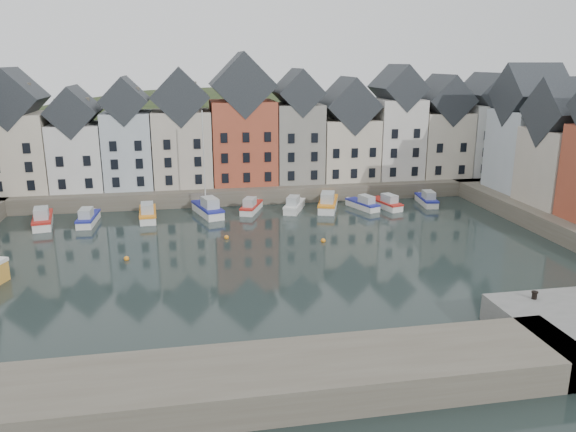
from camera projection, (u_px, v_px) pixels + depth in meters
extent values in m
plane|color=black|center=(275.00, 261.00, 53.65)|extent=(260.00, 260.00, 0.00)
cube|color=#544D40|center=(242.00, 185.00, 81.81)|extent=(90.00, 16.00, 2.00)
cube|color=#544D40|center=(159.00, 391.00, 30.77)|extent=(50.00, 6.00, 2.00)
ellipsoid|color=#202E17|center=(230.00, 251.00, 111.51)|extent=(153.60, 70.40, 64.00)
sphere|color=#1E3115|center=(148.00, 120.00, 97.15)|extent=(5.77, 5.77, 5.77)
sphere|color=#1E3115|center=(348.00, 114.00, 113.42)|extent=(5.27, 5.27, 5.27)
sphere|color=#1E3115|center=(392.00, 118.00, 108.50)|extent=(5.07, 5.07, 5.07)
sphere|color=#1E3115|center=(302.00, 120.00, 106.38)|extent=(5.01, 5.01, 5.01)
sphere|color=#1E3115|center=(13.00, 131.00, 98.93)|extent=(3.94, 3.94, 3.94)
sphere|color=#1E3115|center=(365.00, 115.00, 113.58)|extent=(5.21, 5.21, 5.21)
sphere|color=#1E3115|center=(236.00, 116.00, 107.36)|extent=(5.45, 5.45, 5.45)
sphere|color=#1E3115|center=(434.00, 124.00, 104.15)|extent=(4.49, 4.49, 4.49)
cube|color=beige|center=(20.00, 152.00, 73.19)|extent=(7.67, 8.00, 10.07)
cube|color=#202428|center=(13.00, 98.00, 71.34)|extent=(7.67, 8.16, 7.67)
cube|color=silver|center=(79.00, 156.00, 74.66)|extent=(6.56, 8.00, 8.61)
cube|color=#202428|center=(74.00, 111.00, 73.08)|extent=(6.56, 8.16, 6.56)
cube|color=#AEB9C1|center=(129.00, 149.00, 75.62)|extent=(6.20, 8.00, 10.02)
cube|color=#202428|center=(125.00, 100.00, 73.87)|extent=(6.20, 8.16, 6.20)
cube|color=#B8AC9B|center=(182.00, 148.00, 76.86)|extent=(7.70, 8.00, 10.08)
cube|color=#202428|center=(180.00, 96.00, 75.01)|extent=(7.70, 8.16, 7.70)
cube|color=#A5462F|center=(243.00, 142.00, 78.16)|extent=(8.69, 8.00, 11.28)
cube|color=#202428|center=(242.00, 85.00, 76.09)|extent=(8.69, 8.16, 8.69)
cube|color=gray|center=(297.00, 142.00, 79.58)|extent=(6.43, 8.00, 10.78)
cube|color=#202428|center=(297.00, 92.00, 77.72)|extent=(6.43, 8.16, 6.43)
cube|color=beige|center=(346.00, 149.00, 81.16)|extent=(7.88, 8.00, 8.56)
cube|color=#202428|center=(348.00, 105.00, 79.50)|extent=(7.88, 8.16, 7.88)
cube|color=beige|center=(395.00, 138.00, 82.09)|extent=(6.50, 8.00, 11.27)
cube|color=#202428|center=(398.00, 87.00, 80.16)|extent=(6.50, 8.16, 6.50)
cube|color=beige|center=(439.00, 143.00, 83.58)|extent=(7.23, 8.00, 9.32)
cube|color=#202428|center=(442.00, 99.00, 81.86)|extent=(7.23, 8.16, 7.23)
cube|color=silver|center=(482.00, 139.00, 84.65)|extent=(6.18, 8.00, 10.32)
cube|color=#202428|center=(486.00, 94.00, 82.87)|extent=(6.18, 8.16, 6.18)
cube|color=#AEB9C1|center=(526.00, 151.00, 73.47)|extent=(7.47, 8.00, 10.38)
cube|color=#202428|center=(532.00, 95.00, 71.56)|extent=(7.62, 8.00, 8.00)
cube|color=#B8AC9B|center=(565.00, 167.00, 66.08)|extent=(8.14, 8.00, 8.89)
cube|color=#202428|center=(572.00, 112.00, 64.37)|extent=(8.30, 8.00, 8.00)
sphere|color=orange|center=(226.00, 237.00, 60.49)|extent=(0.50, 0.50, 0.50)
sphere|color=orange|center=(323.00, 241.00, 59.40)|extent=(0.50, 0.50, 0.50)
sphere|color=orange|center=(127.00, 259.00, 53.99)|extent=(0.50, 0.50, 0.50)
cube|color=silver|center=(43.00, 222.00, 65.40)|extent=(3.02, 6.71, 1.19)
cube|color=red|center=(42.00, 217.00, 65.23)|extent=(3.15, 6.86, 0.27)
cube|color=#A2A9AA|center=(41.00, 213.00, 64.18)|extent=(1.93, 2.81, 1.30)
cube|color=silver|center=(88.00, 221.00, 66.16)|extent=(1.99, 5.76, 1.04)
cube|color=navy|center=(88.00, 216.00, 66.01)|extent=(2.09, 5.88, 0.24)
cube|color=#A2A9AA|center=(86.00, 213.00, 65.04)|extent=(1.44, 2.34, 1.14)
cube|color=silver|center=(148.00, 216.00, 67.98)|extent=(2.18, 6.24, 1.13)
cube|color=orange|center=(148.00, 211.00, 67.82)|extent=(2.29, 6.36, 0.26)
cube|color=#A2A9AA|center=(147.00, 208.00, 66.79)|extent=(1.57, 2.53, 1.23)
cube|color=silver|center=(208.00, 212.00, 69.92)|extent=(3.77, 6.99, 1.23)
cube|color=navy|center=(207.00, 206.00, 69.74)|extent=(3.92, 7.15, 0.28)
cube|color=#A2A9AA|center=(210.00, 203.00, 68.70)|extent=(2.24, 3.01, 1.34)
cylinder|color=silver|center=(204.00, 161.00, 68.82)|extent=(0.16, 0.16, 12.28)
cube|color=silver|center=(251.00, 209.00, 71.49)|extent=(3.50, 5.61, 0.99)
cube|color=red|center=(251.00, 205.00, 71.35)|extent=(3.62, 5.74, 0.22)
cube|color=#A2A9AA|center=(250.00, 202.00, 70.44)|extent=(1.97, 2.47, 1.08)
cube|color=silver|center=(294.00, 208.00, 72.04)|extent=(3.77, 5.85, 1.03)
cube|color=silver|center=(294.00, 203.00, 71.89)|extent=(3.90, 5.99, 0.23)
cube|color=#A2A9AA|center=(293.00, 201.00, 70.94)|extent=(2.10, 2.59, 1.13)
cube|color=silver|center=(328.00, 206.00, 72.62)|extent=(4.10, 7.07, 1.24)
cube|color=orange|center=(328.00, 201.00, 72.44)|extent=(4.25, 7.24, 0.28)
cube|color=#A2A9AA|center=(328.00, 198.00, 71.29)|extent=(2.37, 3.08, 1.36)
cube|color=silver|center=(362.00, 206.00, 72.90)|extent=(3.30, 5.48, 0.96)
cube|color=navy|center=(363.00, 202.00, 72.76)|extent=(3.42, 5.61, 0.22)
cube|color=#A2A9AA|center=(366.00, 200.00, 71.97)|extent=(1.88, 2.40, 1.05)
cube|color=silver|center=(385.00, 205.00, 73.24)|extent=(3.02, 5.70, 1.00)
cube|color=red|center=(385.00, 201.00, 73.10)|extent=(3.14, 5.83, 0.23)
cube|color=#A2A9AA|center=(389.00, 199.00, 72.24)|extent=(1.81, 2.44, 1.09)
cube|color=silver|center=(426.00, 202.00, 75.15)|extent=(2.30, 5.65, 1.01)
cube|color=navy|center=(427.00, 198.00, 75.01)|extent=(2.41, 5.77, 0.23)
cube|color=#A2A9AA|center=(429.00, 195.00, 74.07)|extent=(1.54, 2.33, 1.10)
cylinder|color=black|center=(534.00, 296.00, 40.26)|extent=(0.36, 0.36, 0.50)
cylinder|color=black|center=(535.00, 292.00, 40.19)|extent=(0.48, 0.48, 0.08)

